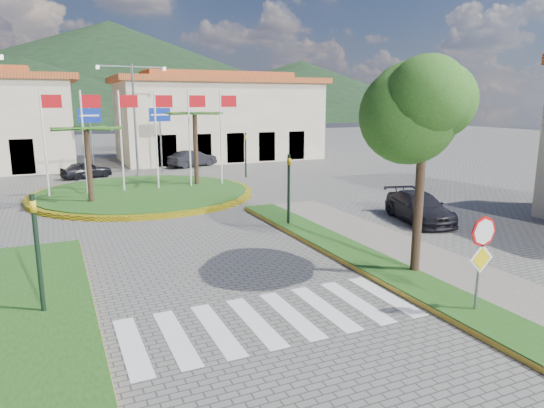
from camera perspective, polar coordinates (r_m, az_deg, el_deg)
name	(u,v)px	position (r m, az deg, el deg)	size (l,w,h in m)	color
ground	(360,408)	(9.61, 10.32, -22.51)	(160.00, 160.00, 0.00)	#605E5B
sidewalk_right	(505,305)	(14.60, 25.71, -10.69)	(4.00, 28.00, 0.15)	gray
verge_right	(472,313)	(13.74, 22.42, -11.74)	(1.60, 28.00, 0.18)	#204614
crosswalk	(269,319)	(12.63, -0.31, -13.34)	(8.00, 3.00, 0.01)	silver
roundabout_island	(144,193)	(29.27, -14.88, 1.30)	(12.70, 12.70, 6.00)	yellow
stop_sign	(481,249)	(13.22, 23.42, -4.91)	(0.80, 0.11, 2.65)	slate
deciduous_tree	(425,109)	(15.29, 17.53, 10.58)	(3.60, 3.60, 6.80)	black
traffic_light_left	(37,244)	(13.39, -25.92, -4.26)	(0.15, 0.18, 3.20)	black
traffic_light_right	(289,183)	(20.86, 1.97, 2.43)	(0.15, 0.18, 3.20)	black
traffic_light_far	(246,150)	(34.98, -3.12, 6.31)	(0.18, 0.15, 3.20)	black
direction_sign_west	(90,128)	(37.53, -20.59, 8.39)	(1.60, 0.14, 5.20)	slate
direction_sign_east	(160,126)	(38.21, -13.02, 8.89)	(1.60, 0.14, 5.20)	slate
street_lamp_centre	(135,114)	(36.87, -15.87, 10.15)	(4.80, 0.16, 8.00)	slate
building_right	(219,117)	(46.80, -6.28, 10.10)	(19.08, 9.54, 8.05)	#C2AF93
hill_far_mid	(112,70)	(167.85, -18.31, 14.71)	(180.00, 180.00, 30.00)	black
hill_far_east	(301,90)	(159.96, 3.46, 13.29)	(120.00, 120.00, 18.00)	black
hill_near_back	(22,90)	(136.54, -27.32, 11.81)	(110.00, 110.00, 16.00)	black
car_dark_a	(86,170)	(37.14, -21.00, 3.77)	(1.40, 3.49, 1.19)	black
car_dark_b	(193,159)	(41.37, -9.33, 5.30)	(1.46, 4.17, 1.38)	black
car_side_right	(419,207)	(23.18, 16.92, -0.35)	(1.84, 4.52, 1.31)	black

